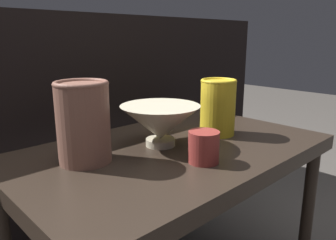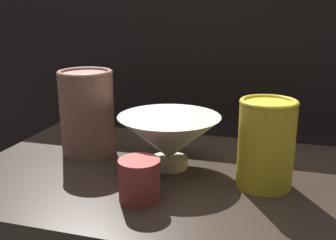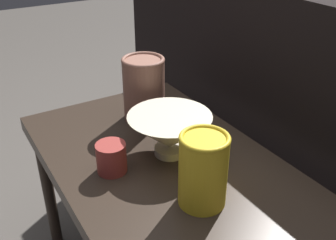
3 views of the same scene
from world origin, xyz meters
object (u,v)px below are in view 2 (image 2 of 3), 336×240
bowl (169,138)px  vase_colorful_right (266,142)px  cup (139,180)px  vase_textured_left (87,111)px

bowl → vase_colorful_right: bearing=-11.0°
bowl → cup: bowl is taller
bowl → vase_textured_left: bearing=169.8°
bowl → vase_colorful_right: (0.19, -0.04, 0.02)m
vase_colorful_right → cup: 0.23m
vase_colorful_right → bowl: bearing=169.0°
vase_textured_left → vase_colorful_right: 0.39m
bowl → vase_textured_left: 0.20m
vase_colorful_right → cup: (-0.20, -0.12, -0.05)m
vase_textured_left → cup: bearing=-44.7°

